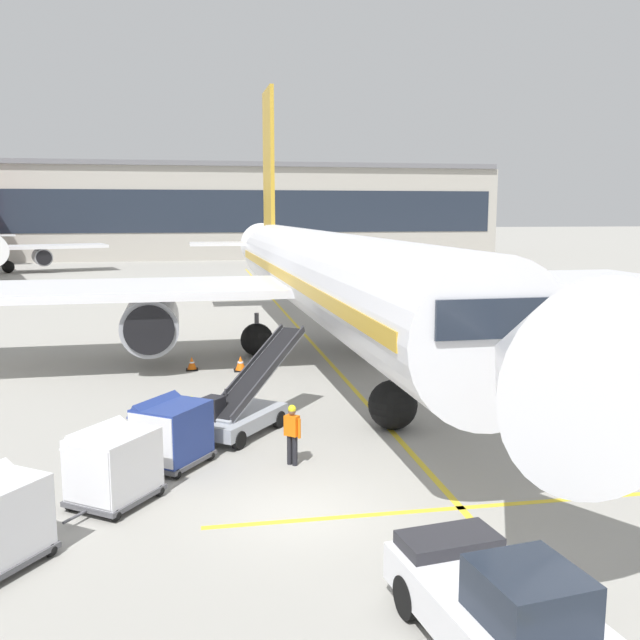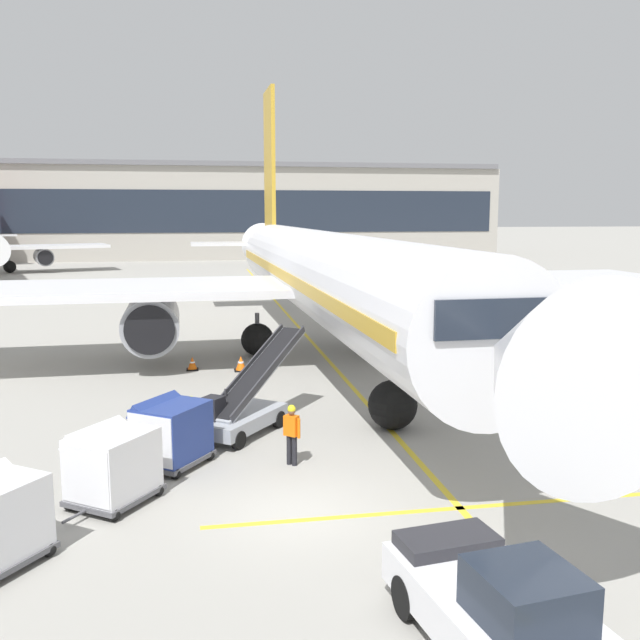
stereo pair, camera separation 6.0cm
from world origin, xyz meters
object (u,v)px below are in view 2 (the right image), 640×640
at_px(ground_crew_by_loader, 292,431).
at_px(belt_loader, 244,406).
at_px(baggage_cart_lead, 171,431).
at_px(safety_cone_engine_keepout, 192,363).
at_px(safety_cone_wingtip, 241,364).
at_px(pushback_tug, 499,608).
at_px(baggage_cart_second, 112,464).
at_px(parked_airplane, 321,275).
at_px(ground_crew_by_carts, 191,421).

bearing_deg(ground_crew_by_loader, belt_loader, 109.54).
xyz_separation_m(baggage_cart_lead, safety_cone_engine_keepout, (0.52, 12.09, -0.70)).
height_order(belt_loader, safety_cone_wingtip, belt_loader).
relative_size(pushback_tug, ground_crew_by_loader, 2.67).
distance_m(pushback_tug, ground_crew_by_loader, 9.30).
height_order(baggage_cart_lead, baggage_cart_second, same).
xyz_separation_m(parked_airplane, baggage_cart_lead, (-6.74, -13.81, -3.05)).
bearing_deg(parked_airplane, ground_crew_by_carts, -115.58).
relative_size(parked_airplane, pushback_tug, 10.05).
bearing_deg(baggage_cart_second, safety_cone_wingtip, 73.97).
distance_m(ground_crew_by_loader, ground_crew_by_carts, 3.13).
distance_m(baggage_cart_second, ground_crew_by_loader, 5.01).
bearing_deg(baggage_cart_lead, pushback_tug, -60.36).
height_order(baggage_cart_lead, ground_crew_by_loader, baggage_cart_lead).
bearing_deg(pushback_tug, baggage_cart_lead, 119.64).
height_order(pushback_tug, safety_cone_wingtip, pushback_tug).
relative_size(belt_loader, safety_cone_wingtip, 7.29).
xyz_separation_m(pushback_tug, ground_crew_by_loader, (-2.11, 9.06, 0.17)).
height_order(parked_airplane, safety_cone_engine_keepout, parked_airplane).
height_order(baggage_cart_lead, safety_cone_engine_keepout, baggage_cart_lead).
distance_m(parked_airplane, safety_cone_wingtip, 5.97).
relative_size(baggage_cart_lead, ground_crew_by_loader, 1.54).
relative_size(pushback_tug, safety_cone_wingtip, 6.82).
relative_size(baggage_cart_second, ground_crew_by_loader, 1.54).
bearing_deg(safety_cone_engine_keepout, ground_crew_by_loader, -77.36).
bearing_deg(parked_airplane, safety_cone_engine_keepout, -164.56).
height_order(parked_airplane, safety_cone_wingtip, parked_airplane).
distance_m(belt_loader, baggage_cart_second, 6.14).
relative_size(parked_airplane, baggage_cart_lead, 17.39).
xyz_separation_m(belt_loader, pushback_tug, (3.24, -12.26, -0.05)).
relative_size(ground_crew_by_loader, ground_crew_by_carts, 1.00).
relative_size(parked_airplane, ground_crew_by_loader, 26.79).
xyz_separation_m(baggage_cart_lead, safety_cone_wingtip, (2.67, 11.54, -0.67)).
bearing_deg(ground_crew_by_loader, safety_cone_engine_keepout, 102.64).
xyz_separation_m(ground_crew_by_carts, safety_cone_engine_keepout, (-0.05, 11.18, -0.70)).
bearing_deg(ground_crew_by_loader, ground_crew_by_carts, 152.58).
height_order(safety_cone_engine_keepout, safety_cone_wingtip, safety_cone_wingtip).
distance_m(baggage_cart_lead, ground_crew_by_carts, 1.07).
xyz_separation_m(pushback_tug, safety_cone_wingtip, (-2.79, 21.13, -0.49)).
relative_size(parked_airplane, safety_cone_engine_keepout, 76.54).
xyz_separation_m(belt_loader, safety_cone_wingtip, (0.46, 8.87, -0.54)).
xyz_separation_m(pushback_tug, ground_crew_by_carts, (-4.89, 10.50, 0.17)).
height_order(ground_crew_by_loader, ground_crew_by_carts, same).
bearing_deg(ground_crew_by_carts, parked_airplane, 64.42).
bearing_deg(safety_cone_engine_keepout, safety_cone_wingtip, -14.46).
height_order(baggage_cart_lead, safety_cone_wingtip, baggage_cart_lead).
xyz_separation_m(safety_cone_engine_keepout, safety_cone_wingtip, (2.15, -0.56, 0.04)).
height_order(belt_loader, baggage_cart_second, belt_loader).
bearing_deg(baggage_cart_second, safety_cone_engine_keepout, 82.75).
height_order(pushback_tug, ground_crew_by_loader, pushback_tug).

